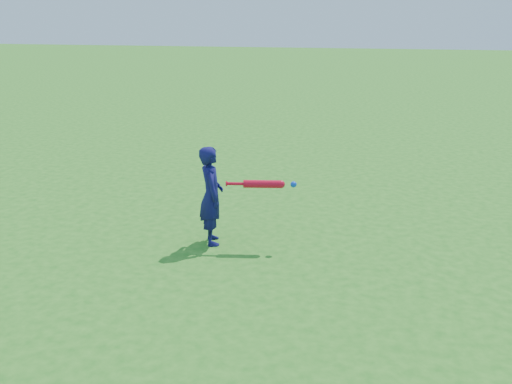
# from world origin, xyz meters

# --- Properties ---
(ground) EXTENTS (80.00, 80.00, 0.00)m
(ground) POSITION_xyz_m (0.00, 0.00, 0.00)
(ground) COLOR #25731B
(ground) RESTS_ON ground
(child) EXTENTS (0.41, 0.48, 1.12)m
(child) POSITION_xyz_m (-0.39, -0.33, 0.56)
(child) COLOR #13114F
(child) RESTS_ON ground
(bat_swing) EXTENTS (0.77, 0.20, 0.09)m
(bat_swing) POSITION_xyz_m (0.21, -0.27, 0.72)
(bat_swing) COLOR red
(bat_swing) RESTS_ON ground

